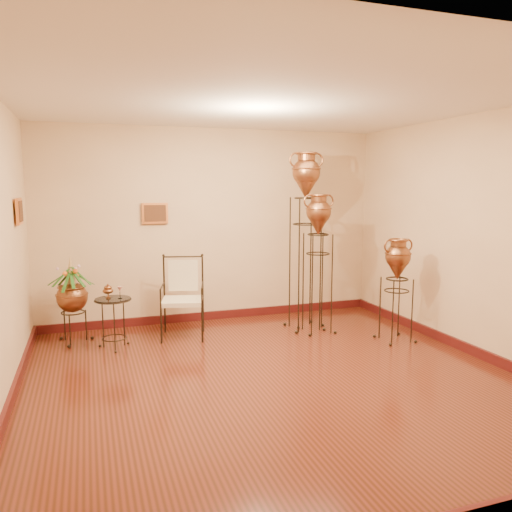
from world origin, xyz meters
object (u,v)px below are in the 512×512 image
object	(u,v)px
armchair	(183,298)
amphora_tall	(305,239)
amphora_mid	(318,262)
planter_urn	(72,293)
side_table	(114,322)

from	to	relation	value
armchair	amphora_tall	bearing A→B (deg)	10.07
amphora_mid	planter_urn	distance (m)	3.21
amphora_tall	planter_urn	world-z (taller)	amphora_tall
amphora_tall	armchair	world-z (taller)	amphora_tall
amphora_tall	amphora_mid	size ratio (longest dim) A/B	1.29
amphora_tall	side_table	size ratio (longest dim) A/B	3.12
armchair	amphora_mid	bearing A→B (deg)	4.14
armchair	planter_urn	bearing A→B (deg)	-176.13
amphora_mid	armchair	xyz separation A→B (m)	(-1.79, 0.31, -0.43)
amphora_mid	side_table	xyz separation A→B (m)	(-2.67, 0.15, -0.63)
side_table	amphora_mid	bearing A→B (deg)	-3.23
armchair	side_table	distance (m)	0.92
amphora_tall	amphora_mid	world-z (taller)	amphora_tall
amphora_tall	amphora_mid	bearing A→B (deg)	-63.11
armchair	side_table	world-z (taller)	armchair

